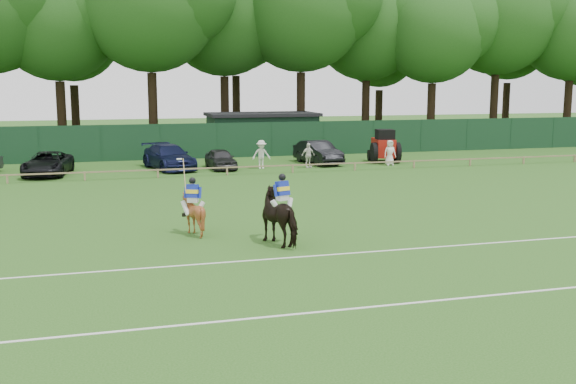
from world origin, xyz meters
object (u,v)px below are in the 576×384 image
object	(u,v)px
suv_black	(48,164)
utility_shed	(262,132)
spectator_right	(390,153)
sedan_navy	(169,157)
hatch_grey	(221,159)
horse_dark	(282,216)
tractor	(384,147)
spectator_mid	(308,155)
estate_black	(318,152)
horse_chestnut	(193,214)
spectator_left	(261,154)

from	to	relation	value
suv_black	utility_shed	bearing A→B (deg)	40.09
spectator_right	sedan_navy	bearing A→B (deg)	173.49
hatch_grey	spectator_right	world-z (taller)	spectator_right
horse_dark	tractor	world-z (taller)	tractor
spectator_right	suv_black	bearing A→B (deg)	178.39
utility_shed	tractor	size ratio (longest dim) A/B	2.86
hatch_grey	spectator_mid	xyz separation A→B (m)	(5.45, -0.94, 0.16)
tractor	spectator_right	bearing A→B (deg)	-89.27
estate_black	tractor	xyz separation A→B (m)	(4.52, -0.48, 0.30)
horse_chestnut	hatch_grey	bearing A→B (deg)	-78.74
hatch_grey	spectator_right	xyz separation A→B (m)	(10.99, -1.13, 0.19)
sedan_navy	spectator_left	world-z (taller)	spectator_left
suv_black	spectator_mid	size ratio (longest dim) A/B	3.10
spectator_mid	utility_shed	distance (m)	10.09
spectator_left	horse_chestnut	bearing A→B (deg)	-111.51
horse_chestnut	utility_shed	bearing A→B (deg)	-84.14
suv_black	utility_shed	world-z (taller)	utility_shed
estate_black	hatch_grey	bearing A→B (deg)	178.80
sedan_navy	hatch_grey	bearing A→B (deg)	-27.96
spectator_left	spectator_right	size ratio (longest dim) A/B	1.09
horse_dark	spectator_right	distance (m)	22.59
hatch_grey	utility_shed	size ratio (longest dim) A/B	0.44
horse_dark	utility_shed	bearing A→B (deg)	-122.91
horse_dark	estate_black	size ratio (longest dim) A/B	0.48
hatch_grey	estate_black	distance (m)	6.80
horse_chestnut	spectator_right	distance (m)	22.50
hatch_grey	spectator_mid	world-z (taller)	spectator_mid
horse_dark	utility_shed	distance (m)	29.79
tractor	horse_dark	bearing A→B (deg)	-111.55
utility_shed	spectator_mid	bearing A→B (deg)	-86.67
suv_black	sedan_navy	world-z (taller)	sedan_navy
hatch_grey	spectator_mid	size ratio (longest dim) A/B	2.33
utility_shed	tractor	world-z (taller)	utility_shed
hatch_grey	spectator_left	world-z (taller)	spectator_left
sedan_navy	hatch_grey	size ratio (longest dim) A/B	1.43
estate_black	tractor	bearing A→B (deg)	-15.29
hatch_grey	spectator_mid	distance (m)	5.53
horse_dark	sedan_navy	world-z (taller)	horse_dark
horse_dark	estate_black	world-z (taller)	horse_dark
horse_dark	estate_black	xyz separation A→B (m)	(8.17, 20.95, -0.18)
estate_black	spectator_right	distance (m)	4.73
horse_chestnut	utility_shed	world-z (taller)	utility_shed
hatch_grey	suv_black	bearing A→B (deg)	177.11
horse_dark	estate_black	distance (m)	22.49
hatch_grey	estate_black	bearing A→B (deg)	4.45
horse_chestnut	spectator_left	xyz separation A→B (m)	(6.63, 17.23, 0.16)
horse_chestnut	estate_black	distance (m)	21.66
spectator_mid	spectator_right	world-z (taller)	spectator_right
estate_black	sedan_navy	bearing A→B (deg)	171.88
spectator_left	utility_shed	bearing A→B (deg)	75.74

